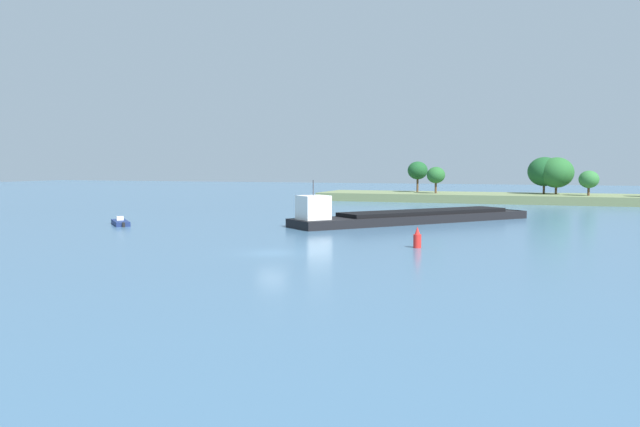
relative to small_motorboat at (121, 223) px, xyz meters
name	(u,v)px	position (x,y,z in m)	size (l,w,h in m)	color
ground_plane	(272,253)	(27.62, -16.59, -0.30)	(400.00, 400.00, 0.00)	#3D607F
treeline_island	(553,190)	(50.72, 66.72, 2.13)	(85.21, 16.41, 8.94)	#66754C
small_motorboat	(121,223)	(0.00, 0.00, 0.00)	(4.98, 5.10, 1.05)	navy
cargo_barge	(410,216)	(33.01, 14.80, 0.56)	(26.65, 30.01, 5.64)	black
channel_buoy_red	(417,239)	(38.51, -9.23, 0.52)	(0.70, 0.70, 1.90)	red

